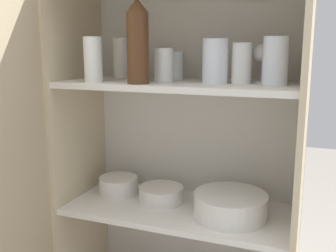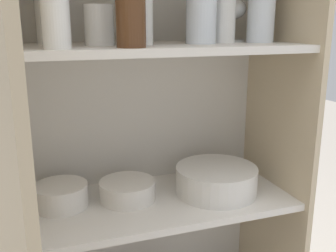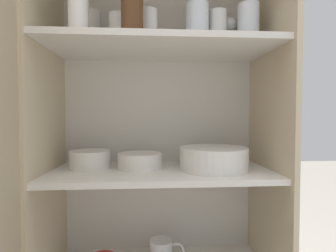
% 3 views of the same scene
% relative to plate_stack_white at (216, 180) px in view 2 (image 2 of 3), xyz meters
% --- Properties ---
extents(cupboard_back_panel, '(0.82, 0.02, 1.44)m').
position_rel_plate_stack_white_xyz_m(cupboard_back_panel, '(-0.19, 0.20, 0.01)').
color(cupboard_back_panel, silver).
rests_on(cupboard_back_panel, ground_plane).
extents(cupboard_side_left, '(0.02, 0.38, 1.44)m').
position_rel_plate_stack_white_xyz_m(cupboard_side_left, '(-0.59, 0.01, 0.01)').
color(cupboard_side_left, '#CCB793').
rests_on(cupboard_side_left, ground_plane).
extents(cupboard_side_right, '(0.02, 0.38, 1.44)m').
position_rel_plate_stack_white_xyz_m(cupboard_side_right, '(0.21, 0.01, 0.01)').
color(cupboard_side_right, '#CCB793').
rests_on(cupboard_side_right, ground_plane).
extents(shelf_board_middle, '(0.78, 0.35, 0.02)m').
position_rel_plate_stack_white_xyz_m(shelf_board_middle, '(-0.19, 0.01, -0.05)').
color(shelf_board_middle, silver).
extents(shelf_board_upper, '(0.78, 0.35, 0.02)m').
position_rel_plate_stack_white_xyz_m(shelf_board_upper, '(-0.19, 0.01, 0.39)').
color(shelf_board_upper, silver).
extents(tumbler_glass_0, '(0.08, 0.08, 0.14)m').
position_rel_plate_stack_white_xyz_m(tumbler_glass_0, '(0.12, -0.00, 0.48)').
color(tumbler_glass_0, white).
rests_on(tumbler_glass_0, shelf_board_upper).
extents(tumbler_glass_1, '(0.07, 0.07, 0.14)m').
position_rel_plate_stack_white_xyz_m(tumbler_glass_1, '(-0.45, 0.10, 0.48)').
color(tumbler_glass_1, white).
rests_on(tumbler_glass_1, shelf_board_upper).
extents(tumbler_glass_2, '(0.07, 0.07, 0.10)m').
position_rel_plate_stack_white_xyz_m(tumbler_glass_2, '(-0.33, 0.00, 0.45)').
color(tumbler_glass_2, white).
rests_on(tumbler_glass_2, shelf_board_upper).
extents(tumbler_glass_3, '(0.08, 0.08, 0.10)m').
position_rel_plate_stack_white_xyz_m(tumbler_glass_3, '(-0.24, 0.08, 0.45)').
color(tumbler_glass_3, white).
rests_on(tumbler_glass_3, shelf_board_upper).
extents(tumbler_glass_4, '(0.06, 0.06, 0.11)m').
position_rel_plate_stack_white_xyz_m(tumbler_glass_4, '(-0.23, -0.01, 0.46)').
color(tumbler_glass_4, white).
rests_on(tumbler_glass_4, shelf_board_upper).
extents(tumbler_glass_5, '(0.06, 0.06, 0.15)m').
position_rel_plate_stack_white_xyz_m(tumbler_glass_5, '(-0.44, -0.10, 0.48)').
color(tumbler_glass_5, white).
rests_on(tumbler_glass_5, shelf_board_upper).
extents(tumbler_glass_6, '(0.06, 0.06, 0.13)m').
position_rel_plate_stack_white_xyz_m(tumbler_glass_6, '(0.02, 0.02, 0.47)').
color(tumbler_glass_6, white).
rests_on(tumbler_glass_6, shelf_board_upper).
extents(tumbler_glass_7, '(0.08, 0.08, 0.14)m').
position_rel_plate_stack_white_xyz_m(tumbler_glass_7, '(-0.06, -0.00, 0.47)').
color(tumbler_glass_7, white).
rests_on(tumbler_glass_7, shelf_board_upper).
extents(wine_glass_0, '(0.07, 0.07, 0.12)m').
position_rel_plate_stack_white_xyz_m(wine_glass_0, '(0.07, 0.07, 0.49)').
color(wine_glass_0, white).
rests_on(wine_glass_0, shelf_board_upper).
extents(plate_stack_white, '(0.24, 0.24, 0.08)m').
position_rel_plate_stack_white_xyz_m(plate_stack_white, '(0.00, 0.00, 0.00)').
color(plate_stack_white, silver).
rests_on(plate_stack_white, shelf_board_middle).
extents(mixing_bowl_large, '(0.16, 0.16, 0.06)m').
position_rel_plate_stack_white_xyz_m(mixing_bowl_large, '(-0.26, 0.04, -0.01)').
color(mixing_bowl_large, silver).
rests_on(mixing_bowl_large, shelf_board_middle).
extents(serving_bowl_small, '(0.15, 0.15, 0.07)m').
position_rel_plate_stack_white_xyz_m(serving_bowl_small, '(-0.45, 0.06, -0.00)').
color(serving_bowl_small, silver).
rests_on(serving_bowl_small, shelf_board_middle).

